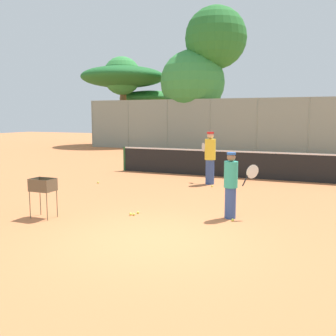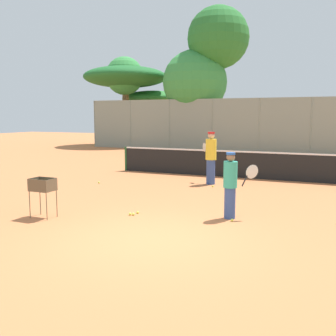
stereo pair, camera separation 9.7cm
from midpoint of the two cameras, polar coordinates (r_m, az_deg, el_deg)
ground_plane at (r=7.90m, az=-2.73°, el=-10.37°), size 80.00×80.00×0.00m
tennis_net at (r=15.65m, az=10.89°, el=0.57°), size 10.87×0.10×1.07m
back_fence at (r=26.28m, az=16.11°, el=5.91°), size 28.93×0.08×3.59m
tree_0 at (r=29.92m, az=6.85°, el=18.14°), size 4.45×4.45×10.22m
tree_1 at (r=32.88m, az=-6.64°, el=12.90°), size 6.77×6.77×6.39m
tree_2 at (r=29.68m, az=3.48°, el=12.28°), size 4.74×4.74×7.24m
tree_3 at (r=34.97m, az=-2.65°, el=9.95°), size 5.39×5.39×4.60m
tree_4 at (r=32.56m, az=-6.77°, el=13.00°), size 3.04×3.04×7.13m
player_white_outfit at (r=9.42m, az=8.86°, el=-2.35°), size 0.81×0.50×1.58m
player_red_cap at (r=14.06m, az=5.92°, el=1.57°), size 0.73×0.75×1.87m
ball_cart at (r=9.86m, az=-17.93°, el=-2.78°), size 0.56×0.41×0.96m
tennis_ball_0 at (r=9.76m, az=-5.27°, el=-6.69°), size 0.07×0.07×0.07m
tennis_ball_1 at (r=14.46m, az=-10.31°, el=-2.09°), size 0.07×0.07×0.07m
tennis_ball_3 at (r=9.32m, az=9.07°, el=-7.44°), size 0.07×0.07×0.07m
tennis_ball_4 at (r=9.79m, az=-5.73°, el=-6.65°), size 0.07×0.07×0.07m
tennis_ball_5 at (r=13.60m, az=6.22°, el=-2.62°), size 0.07×0.07×0.07m
tennis_ball_6 at (r=9.92m, az=-4.65°, el=-6.45°), size 0.07×0.07×0.07m
parked_car at (r=29.61m, az=12.38°, el=3.99°), size 4.20×1.70×1.60m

